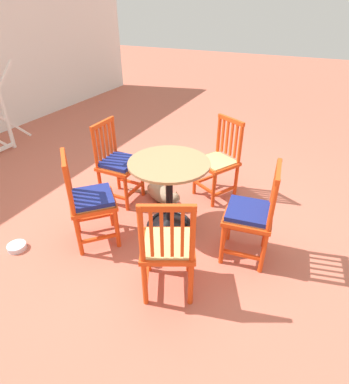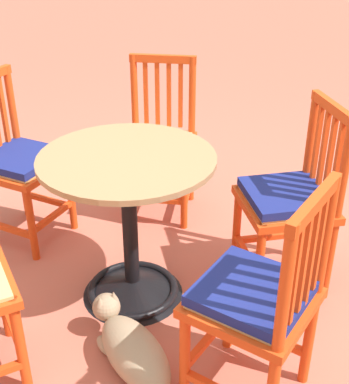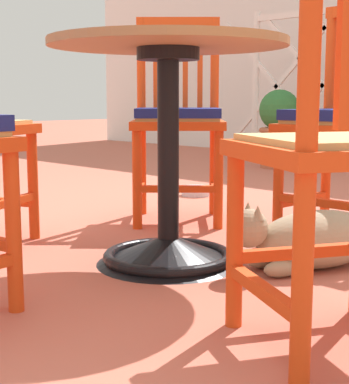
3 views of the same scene
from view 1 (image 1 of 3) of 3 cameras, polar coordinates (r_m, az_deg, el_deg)
name	(u,v)px [view 1 (image 1 of 3)]	position (r m, az deg, el deg)	size (l,w,h in m)	color
ground_plane	(167,228)	(3.22, -1.36, -6.53)	(24.00, 24.00, 0.00)	#BC604C
cafe_table	(169,202)	(3.08, -0.93, -1.92)	(0.76, 0.76, 0.73)	black
orange_chair_tucked_in	(118,164)	(3.50, -10.23, 5.03)	(0.40, 0.40, 0.91)	#D64214
orange_chair_facing_out	(90,201)	(2.91, -15.20, -1.59)	(0.57, 0.57, 0.91)	#D64214
orange_chair_at_corner	(168,248)	(2.34, -1.24, -10.14)	(0.53, 0.53, 0.91)	#D64214
orange_chair_by_planter	(251,215)	(2.71, 13.80, -4.08)	(0.44, 0.44, 0.91)	#D64214
orange_chair_near_fence	(218,162)	(3.56, 7.97, 5.50)	(0.54, 0.54, 0.91)	#D64214
tabby_cat	(162,195)	(3.56, -2.23, -0.46)	(0.36, 0.73, 0.23)	#9E896B
pet_water_bowl	(17,247)	(3.30, -26.85, -8.92)	(0.17, 0.17, 0.05)	silver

